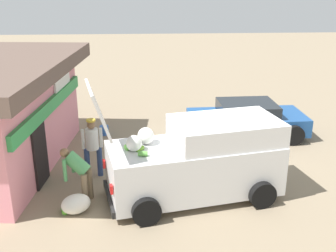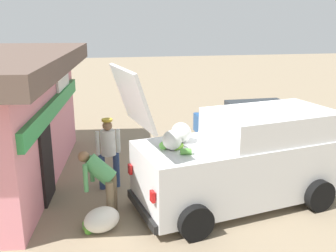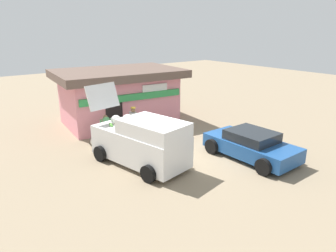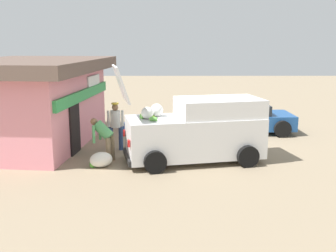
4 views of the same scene
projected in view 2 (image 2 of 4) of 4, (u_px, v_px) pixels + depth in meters
ground_plane at (231, 171)px, 9.92m from camera, size 60.00×60.00×0.00m
delivery_van at (242, 159)px, 8.02m from camera, size 2.75×4.76×3.02m
parked_sedan at (260, 122)px, 12.37m from camera, size 2.26×4.00×1.19m
vendor_standing at (108, 149)px, 8.73m from camera, size 0.40×0.56×1.66m
customer_bending at (101, 177)px, 7.47m from camera, size 0.62×0.76×1.37m
unloaded_banana_pile at (101, 220)px, 7.14m from camera, size 0.84×0.86×0.45m
paint_bucket at (106, 140)px, 11.97m from camera, size 0.31×0.31×0.32m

